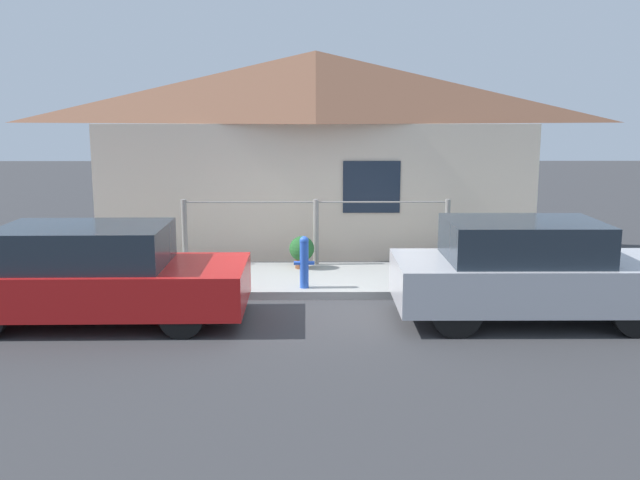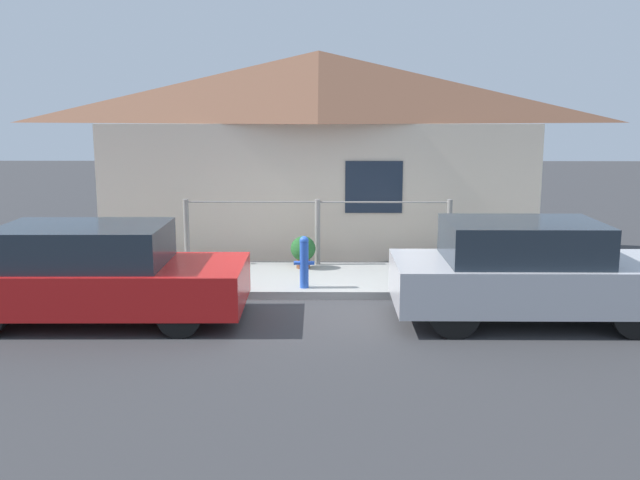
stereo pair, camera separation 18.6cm
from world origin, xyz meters
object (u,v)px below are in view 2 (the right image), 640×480
object	(u,v)px
car_left	(94,274)
potted_plant_near_hydrant	(303,250)
fire_hydrant	(304,261)
potted_plant_by_fence	(153,254)
car_right	(528,272)
potted_plant_corner	(461,254)

from	to	relation	value
car_left	potted_plant_near_hydrant	distance (m)	4.02
car_left	fire_hydrant	distance (m)	3.23
fire_hydrant	potted_plant_by_fence	xyz separation A→B (m)	(-2.67, 1.04, -0.10)
car_left	fire_hydrant	xyz separation A→B (m)	(2.90, 1.41, -0.11)
car_left	car_right	bearing A→B (deg)	-0.74
car_right	fire_hydrant	size ratio (longest dim) A/B	4.56
car_right	potted_plant_by_fence	xyz separation A→B (m)	(-5.84, 2.45, -0.26)
car_left	potted_plant_by_fence	xyz separation A→B (m)	(0.23, 2.45, -0.21)
car_left	potted_plant_near_hydrant	size ratio (longest dim) A/B	7.14
car_left	fire_hydrant	world-z (taller)	car_left
car_right	potted_plant_near_hydrant	distance (m)	4.31
potted_plant_by_fence	potted_plant_corner	distance (m)	5.37
potted_plant_near_hydrant	potted_plant_corner	distance (m)	2.79
potted_plant_near_hydrant	potted_plant_corner	world-z (taller)	potted_plant_near_hydrant
fire_hydrant	potted_plant_by_fence	bearing A→B (deg)	158.65
car_left	car_right	xyz separation A→B (m)	(6.07, 0.00, 0.04)
car_right	fire_hydrant	distance (m)	3.47
potted_plant_near_hydrant	potted_plant_corner	size ratio (longest dim) A/B	1.01
car_right	potted_plant_corner	bearing A→B (deg)	100.73
car_left	potted_plant_by_fence	distance (m)	2.47
car_left	potted_plant_by_fence	world-z (taller)	car_left
fire_hydrant	potted_plant_corner	distance (m)	2.90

